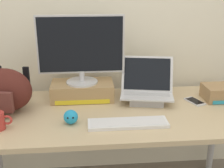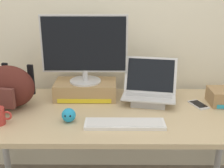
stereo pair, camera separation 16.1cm
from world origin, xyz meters
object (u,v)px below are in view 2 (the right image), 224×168
(toner_box_yellow, at_px, (86,90))
(messenger_backpack, at_px, (9,87))
(desktop_monitor, at_px, (84,48))
(open_laptop, at_px, (149,94))
(cell_phone, at_px, (198,105))
(plush_toy, at_px, (69,115))
(external_keyboard, at_px, (125,124))

(toner_box_yellow, bearing_deg, messenger_backpack, -161.29)
(desktop_monitor, xyz_separation_m, open_laptop, (0.43, -0.08, -0.29))
(desktop_monitor, bearing_deg, toner_box_yellow, 90.09)
(open_laptop, relative_size, cell_phone, 2.39)
(toner_box_yellow, relative_size, plush_toy, 5.15)
(open_laptop, xyz_separation_m, plush_toy, (-0.50, -0.29, -0.02))
(external_keyboard, distance_m, plush_toy, 0.33)
(cell_phone, relative_size, plush_toy, 1.96)
(toner_box_yellow, xyz_separation_m, plush_toy, (-0.07, -0.37, -0.02))
(plush_toy, bearing_deg, cell_phone, 16.06)
(external_keyboard, bearing_deg, toner_box_yellow, 121.46)
(external_keyboard, bearing_deg, messenger_backpack, 160.24)
(external_keyboard, xyz_separation_m, messenger_backpack, (-0.73, 0.26, 0.12))
(messenger_backpack, xyz_separation_m, plush_toy, (0.41, -0.21, -0.10))
(toner_box_yellow, height_order, plush_toy, toner_box_yellow)
(toner_box_yellow, bearing_deg, open_laptop, -10.99)
(toner_box_yellow, xyz_separation_m, external_keyboard, (0.26, -0.42, -0.05))
(open_laptop, bearing_deg, messenger_backpack, -164.70)
(open_laptop, height_order, external_keyboard, open_laptop)
(external_keyboard, bearing_deg, open_laptop, 62.71)
(toner_box_yellow, bearing_deg, plush_toy, -99.88)
(external_keyboard, bearing_deg, desktop_monitor, 121.53)
(open_laptop, bearing_deg, desktop_monitor, 179.68)
(open_laptop, distance_m, messenger_backpack, 0.91)
(desktop_monitor, distance_m, external_keyboard, 0.60)
(open_laptop, xyz_separation_m, messenger_backpack, (-0.90, -0.08, 0.08))
(messenger_backpack, bearing_deg, cell_phone, 13.21)
(open_laptop, bearing_deg, toner_box_yellow, 179.53)
(plush_toy, bearing_deg, messenger_backpack, 152.29)
(messenger_backpack, relative_size, cell_phone, 2.33)
(desktop_monitor, relative_size, open_laptop, 1.49)
(cell_phone, bearing_deg, external_keyboard, -170.95)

